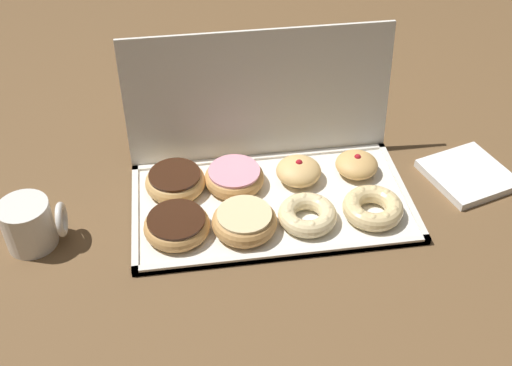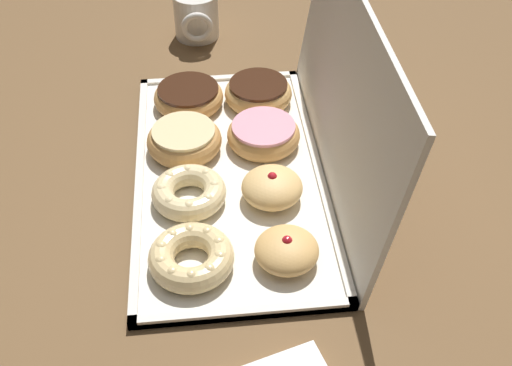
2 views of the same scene
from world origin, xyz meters
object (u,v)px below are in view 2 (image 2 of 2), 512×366
(chocolate_frosted_donut_0, at_px, (189,96))
(coffee_mug, at_px, (196,15))
(cruller_donut_2, at_px, (189,192))
(cruller_donut_3, at_px, (191,257))
(glazed_ring_donut_1, at_px, (184,140))
(chocolate_frosted_donut_4, at_px, (258,92))
(pink_frosted_donut_5, at_px, (264,134))
(donut_box, at_px, (229,175))
(jelly_filled_donut_6, at_px, (272,187))
(jelly_filled_donut_7, at_px, (287,250))

(chocolate_frosted_donut_0, xyz_separation_m, coffee_mug, (-0.25, 0.02, 0.02))
(cruller_donut_2, xyz_separation_m, cruller_donut_3, (0.12, 0.00, 0.00))
(cruller_donut_2, bearing_deg, glazed_ring_donut_1, -177.91)
(cruller_donut_3, distance_m, coffee_mug, 0.61)
(chocolate_frosted_donut_4, bearing_deg, glazed_ring_donut_1, -47.72)
(chocolate_frosted_donut_0, relative_size, pink_frosted_donut_5, 1.02)
(donut_box, bearing_deg, glazed_ring_donut_1, -132.88)
(cruller_donut_2, bearing_deg, jelly_filled_donut_6, 86.53)
(chocolate_frosted_donut_0, bearing_deg, coffee_mug, 174.90)
(glazed_ring_donut_1, bearing_deg, cruller_donut_3, 1.04)
(pink_frosted_donut_5, bearing_deg, chocolate_frosted_donut_0, -135.29)
(chocolate_frosted_donut_4, xyz_separation_m, pink_frosted_donut_5, (0.11, -0.00, -0.00))
(cruller_donut_2, distance_m, chocolate_frosted_donut_4, 0.26)
(cruller_donut_3, bearing_deg, donut_box, 160.97)
(cruller_donut_2, bearing_deg, chocolate_frosted_donut_4, 151.85)
(donut_box, bearing_deg, chocolate_frosted_donut_0, -162.79)
(glazed_ring_donut_1, relative_size, chocolate_frosted_donut_4, 1.01)
(pink_frosted_donut_5, distance_m, jelly_filled_donut_6, 0.13)
(cruller_donut_3, bearing_deg, pink_frosted_donut_5, 153.43)
(glazed_ring_donut_1, bearing_deg, chocolate_frosted_donut_4, 132.28)
(glazed_ring_donut_1, distance_m, cruller_donut_2, 0.12)
(cruller_donut_2, height_order, cruller_donut_3, cruller_donut_3)
(donut_box, distance_m, cruller_donut_2, 0.09)
(glazed_ring_donut_1, height_order, chocolate_frosted_donut_4, glazed_ring_donut_1)
(chocolate_frosted_donut_4, relative_size, jelly_filled_donut_6, 1.31)
(jelly_filled_donut_6, height_order, coffee_mug, coffee_mug)
(chocolate_frosted_donut_4, relative_size, coffee_mug, 1.07)
(glazed_ring_donut_1, relative_size, jelly_filled_donut_7, 1.39)
(donut_box, distance_m, coffee_mug, 0.44)
(chocolate_frosted_donut_4, height_order, jelly_filled_donut_7, jelly_filled_donut_7)
(glazed_ring_donut_1, xyz_separation_m, pink_frosted_donut_5, (-0.00, 0.12, -0.00))
(donut_box, height_order, glazed_ring_donut_1, glazed_ring_donut_1)
(chocolate_frosted_donut_0, distance_m, jelly_filled_donut_7, 0.38)
(cruller_donut_2, relative_size, coffee_mug, 0.99)
(chocolate_frosted_donut_0, xyz_separation_m, pink_frosted_donut_5, (0.12, 0.12, 0.00))
(chocolate_frosted_donut_4, bearing_deg, jelly_filled_donut_6, -1.36)
(chocolate_frosted_donut_0, distance_m, glazed_ring_donut_1, 0.12)
(chocolate_frosted_donut_0, distance_m, cruller_donut_2, 0.24)
(cruller_donut_2, height_order, chocolate_frosted_donut_4, chocolate_frosted_donut_4)
(cruller_donut_3, relative_size, pink_frosted_donut_5, 0.97)
(glazed_ring_donut_1, relative_size, cruller_donut_3, 1.05)
(donut_box, relative_size, jelly_filled_donut_6, 5.95)
(cruller_donut_3, distance_m, jelly_filled_donut_6, 0.17)
(cruller_donut_2, bearing_deg, cruller_donut_3, 0.04)
(glazed_ring_donut_1, distance_m, chocolate_frosted_donut_4, 0.17)
(chocolate_frosted_donut_0, xyz_separation_m, jelly_filled_donut_6, (0.24, 0.11, 0.00))
(chocolate_frosted_donut_4, xyz_separation_m, jelly_filled_donut_7, (0.36, -0.00, -0.00))
(chocolate_frosted_donut_0, height_order, cruller_donut_3, same)
(glazed_ring_donut_1, distance_m, jelly_filled_donut_6, 0.17)
(cruller_donut_3, height_order, pink_frosted_donut_5, pink_frosted_donut_5)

